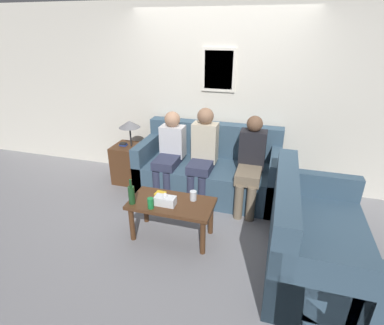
# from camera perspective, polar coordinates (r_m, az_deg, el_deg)

# --- Properties ---
(ground_plane) EXTENTS (16.00, 16.00, 0.00)m
(ground_plane) POSITION_cam_1_polar(r_m,az_deg,el_deg) (4.08, 1.30, -9.07)
(ground_plane) COLOR gray
(wall_back) EXTENTS (9.00, 0.08, 2.60)m
(wall_back) POSITION_cam_1_polar(r_m,az_deg,el_deg) (4.51, 5.01, 12.19)
(wall_back) COLOR silver
(wall_back) RESTS_ON ground_plane
(couch_main) EXTENTS (1.97, 0.92, 0.97)m
(couch_main) POSITION_cam_1_polar(r_m,az_deg,el_deg) (4.37, 3.24, -1.60)
(couch_main) COLOR #385166
(couch_main) RESTS_ON ground_plane
(couch_side) EXTENTS (0.92, 1.54, 0.97)m
(couch_side) POSITION_cam_1_polar(r_m,az_deg,el_deg) (3.25, 21.93, -13.65)
(couch_side) COLOR #385166
(couch_side) RESTS_ON ground_plane
(coffee_table) EXTENTS (0.95, 0.49, 0.46)m
(coffee_table) POSITION_cam_1_polar(r_m,az_deg,el_deg) (3.42, -3.92, -8.62)
(coffee_table) COLOR #4C2D19
(coffee_table) RESTS_ON ground_plane
(side_table_with_lamp) EXTENTS (0.45, 0.45, 0.99)m
(side_table_with_lamp) POSITION_cam_1_polar(r_m,az_deg,el_deg) (4.77, -11.78, 0.38)
(side_table_with_lamp) COLOR #4C2D19
(side_table_with_lamp) RESTS_ON ground_plane
(wine_bottle) EXTENTS (0.07, 0.07, 0.30)m
(wine_bottle) POSITION_cam_1_polar(r_m,az_deg,el_deg) (3.36, -11.45, -5.99)
(wine_bottle) COLOR #19421E
(wine_bottle) RESTS_ON coffee_table
(drinking_glass) EXTENTS (0.08, 0.08, 0.11)m
(drinking_glass) POSITION_cam_1_polar(r_m,az_deg,el_deg) (3.38, 0.23, -6.33)
(drinking_glass) COLOR silver
(drinking_glass) RESTS_ON coffee_table
(book_stack) EXTENTS (0.12, 0.11, 0.02)m
(book_stack) POSITION_cam_1_polar(r_m,az_deg,el_deg) (3.53, -6.06, -5.90)
(book_stack) COLOR gold
(book_stack) RESTS_ON coffee_table
(soda_can) EXTENTS (0.07, 0.07, 0.12)m
(soda_can) POSITION_cam_1_polar(r_m,az_deg,el_deg) (3.27, -7.91, -7.69)
(soda_can) COLOR #197A38
(soda_can) RESTS_ON coffee_table
(tissue_box) EXTENTS (0.23, 0.12, 0.15)m
(tissue_box) POSITION_cam_1_polar(r_m,az_deg,el_deg) (3.31, -5.12, -7.22)
(tissue_box) COLOR silver
(tissue_box) RESTS_ON coffee_table
(person_left) EXTENTS (0.34, 0.64, 1.18)m
(person_left) POSITION_cam_1_polar(r_m,az_deg,el_deg) (4.25, -4.25, 2.31)
(person_left) COLOR #2D334C
(person_left) RESTS_ON ground_plane
(person_middle) EXTENTS (0.34, 0.59, 1.28)m
(person_middle) POSITION_cam_1_polar(r_m,az_deg,el_deg) (4.07, 2.10, 2.13)
(person_middle) COLOR #2D334C
(person_middle) RESTS_ON ground_plane
(person_right) EXTENTS (0.34, 0.66, 1.22)m
(person_right) POSITION_cam_1_polar(r_m,az_deg,el_deg) (3.96, 11.11, 0.41)
(person_right) COLOR #756651
(person_right) RESTS_ON ground_plane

